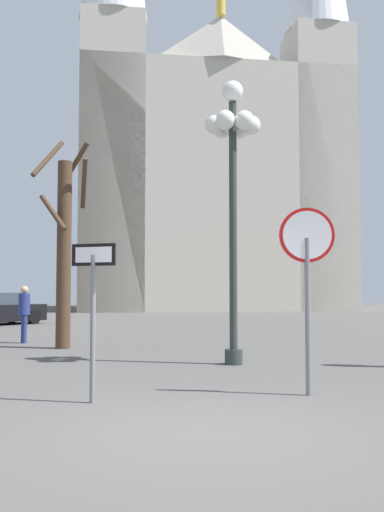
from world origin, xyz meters
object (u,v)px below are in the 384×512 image
at_px(one_way_arrow_sign, 93,298).
at_px(bare_tree, 64,244).
at_px(stop_sign, 307,263).
at_px(street_lamp, 233,157).
at_px(pedestrian_walking, 24,309).
at_px(cathedral, 211,154).

height_order(one_way_arrow_sign, bare_tree, bare_tree).
height_order(stop_sign, street_lamp, street_lamp).
distance_m(stop_sign, street_lamp, 4.22).
distance_m(stop_sign, pedestrian_walking, 10.38).
xyz_separation_m(stop_sign, pedestrian_walking, (-5.94, 8.47, -0.91)).
xyz_separation_m(cathedral, pedestrian_walking, (-7.87, -28.13, -11.28)).
bearing_deg(street_lamp, stop_sign, -79.86).
bearing_deg(bare_tree, pedestrian_walking, 130.85).
bearing_deg(pedestrian_walking, stop_sign, -54.97).
height_order(stop_sign, one_way_arrow_sign, stop_sign).
relative_size(bare_tree, pedestrian_walking, 3.47).
relative_size(stop_sign, pedestrian_walking, 1.66).
height_order(one_way_arrow_sign, street_lamp, street_lamp).
xyz_separation_m(street_lamp, pedestrian_walking, (-5.32, 5.01, -3.25)).
relative_size(stop_sign, bare_tree, 0.48).
bearing_deg(stop_sign, cathedral, 86.98).
distance_m(cathedral, street_lamp, 34.19).
height_order(bare_tree, pedestrian_walking, bare_tree).
bearing_deg(one_way_arrow_sign, pedestrian_walking, 108.33).
height_order(one_way_arrow_sign, pedestrian_walking, one_way_arrow_sign).
xyz_separation_m(stop_sign, one_way_arrow_sign, (-3.01, -0.38, -0.50)).
xyz_separation_m(cathedral, stop_sign, (-1.93, -36.60, -10.37)).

